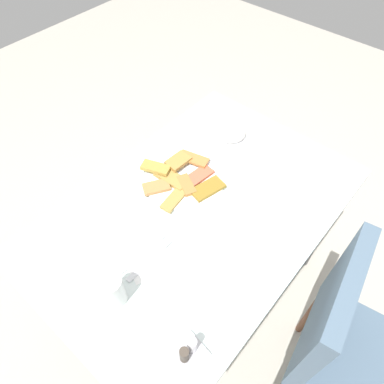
% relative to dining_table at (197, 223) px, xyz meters
% --- Properties ---
extents(ground_plane, '(6.00, 6.00, 0.00)m').
position_rel_dining_table_xyz_m(ground_plane, '(0.00, 0.00, -0.67)').
color(ground_plane, '#B7B0A3').
extents(dining_table, '(1.19, 0.80, 0.75)m').
position_rel_dining_table_xyz_m(dining_table, '(0.00, 0.00, 0.00)').
color(dining_table, white).
rests_on(dining_table, ground_plane).
extents(dining_chair, '(0.48, 0.48, 0.92)m').
position_rel_dining_table_xyz_m(dining_chair, '(-0.02, 0.64, -0.14)').
color(dining_chair, slate).
rests_on(dining_chair, ground_plane).
extents(pide_platter, '(0.32, 0.32, 0.04)m').
position_rel_dining_table_xyz_m(pide_platter, '(-0.07, -0.13, 0.10)').
color(pide_platter, white).
rests_on(pide_platter, dining_table).
extents(salad_plate_greens, '(0.22, 0.22, 0.06)m').
position_rel_dining_table_xyz_m(salad_plate_greens, '(-0.39, -0.15, 0.11)').
color(salad_plate_greens, white).
rests_on(salad_plate_greens, dining_table).
extents(soda_can, '(0.09, 0.09, 0.12)m').
position_rel_dining_table_xyz_m(soda_can, '(0.41, 0.03, 0.15)').
color(soda_can, silver).
rests_on(soda_can, dining_table).
extents(paper_napkin, '(0.18, 0.18, 0.00)m').
position_rel_dining_table_xyz_m(paper_napkin, '(0.26, -0.00, 0.09)').
color(paper_napkin, white).
rests_on(paper_napkin, dining_table).
extents(fork, '(0.19, 0.03, 0.00)m').
position_rel_dining_table_xyz_m(fork, '(0.26, -0.02, 0.09)').
color(fork, silver).
rests_on(fork, paper_napkin).
extents(spoon, '(0.20, 0.02, 0.00)m').
position_rel_dining_table_xyz_m(spoon, '(0.26, 0.01, 0.09)').
color(spoon, silver).
rests_on(spoon, paper_napkin).
extents(condiment_caddy, '(0.10, 0.10, 0.08)m').
position_rel_dining_table_xyz_m(condiment_caddy, '(0.39, 0.30, 0.11)').
color(condiment_caddy, '#B2B2B7').
rests_on(condiment_caddy, dining_table).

